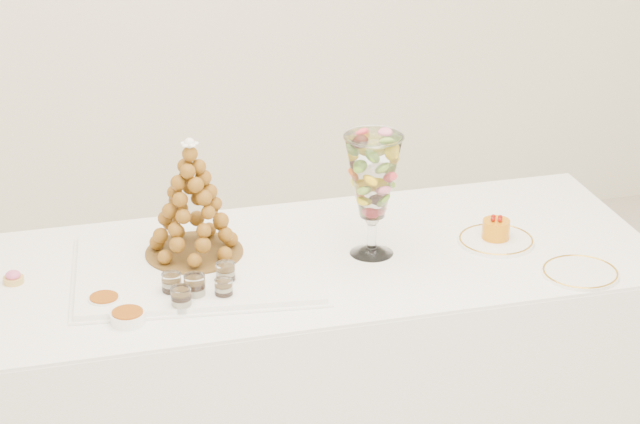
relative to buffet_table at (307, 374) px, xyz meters
name	(u,v)px	position (x,y,z in m)	size (l,w,h in m)	color
buffet_table	(307,374)	(0.00, 0.00, 0.00)	(2.04, 0.87, 0.77)	white
lace_tray	(197,269)	(-0.32, 0.00, 0.39)	(0.66, 0.50, 0.02)	white
macaron_vase	(373,178)	(0.19, -0.02, 0.62)	(0.16, 0.16, 0.36)	white
cake_plate	(496,241)	(0.56, -0.06, 0.39)	(0.22, 0.22, 0.01)	white
spare_plate	(580,273)	(0.70, -0.32, 0.39)	(0.21, 0.21, 0.01)	white
pink_tart	(13,278)	(-0.81, 0.09, 0.40)	(0.06, 0.06, 0.04)	tan
verrine_a	(172,286)	(-0.41, -0.13, 0.42)	(0.05, 0.05, 0.07)	white
verrine_b	(195,289)	(-0.36, -0.16, 0.42)	(0.06, 0.06, 0.08)	white
verrine_c	(226,275)	(-0.26, -0.10, 0.42)	(0.05, 0.05, 0.07)	white
verrine_d	(181,300)	(-0.40, -0.21, 0.42)	(0.05, 0.05, 0.07)	white
verrine_e	(224,291)	(-0.28, -0.19, 0.42)	(0.05, 0.05, 0.07)	white
ramekin_back	(104,302)	(-0.59, -0.12, 0.40)	(0.08, 0.08, 0.03)	white
ramekin_front	(128,318)	(-0.55, -0.23, 0.40)	(0.09, 0.09, 0.03)	white
croquembouche	(192,199)	(-0.31, 0.08, 0.57)	(0.28, 0.28, 0.35)	brown
mousse_cake	(496,229)	(0.56, -0.05, 0.42)	(0.08, 0.08, 0.07)	orange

